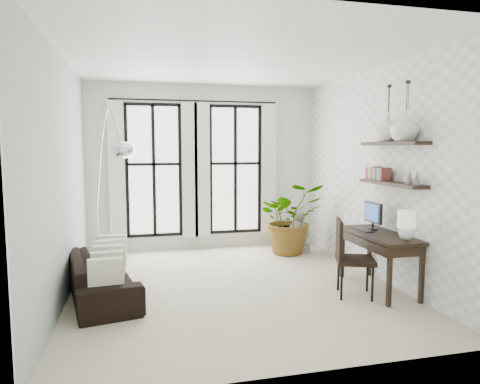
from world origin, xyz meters
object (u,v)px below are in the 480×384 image
object	(u,v)px
sofa	(102,277)
buddha	(299,235)
arc_lamp	(108,154)
plant	(290,218)
desk_chair	(348,253)
desk	(381,238)

from	to	relation	value
sofa	buddha	bearing A→B (deg)	-74.49
arc_lamp	buddha	size ratio (longest dim) A/B	3.22
plant	buddha	bearing A→B (deg)	19.44
sofa	desk_chair	world-z (taller)	desk_chair
sofa	desk_chair	distance (m)	3.31
plant	arc_lamp	distance (m)	3.66
sofa	desk_chair	size ratio (longest dim) A/B	1.86
desk	buddha	distance (m)	2.43
sofa	arc_lamp	world-z (taller)	arc_lamp
sofa	buddha	distance (m)	3.89
sofa	arc_lamp	distance (m)	1.66
plant	buddha	world-z (taller)	plant
desk	desk_chair	distance (m)	0.55
desk_chair	plant	bearing A→B (deg)	109.25
desk	arc_lamp	distance (m)	3.94
desk_chair	arc_lamp	xyz separation A→B (m)	(-3.11, 1.02, 1.32)
desk_chair	arc_lamp	world-z (taller)	arc_lamp
sofa	desk_chair	bearing A→B (deg)	-113.58
arc_lamp	buddha	bearing A→B (deg)	23.02
desk	arc_lamp	xyz separation A→B (m)	(-3.64, 0.95, 1.16)
plant	desk	distance (m)	2.36
sofa	desk	bearing A→B (deg)	-110.77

